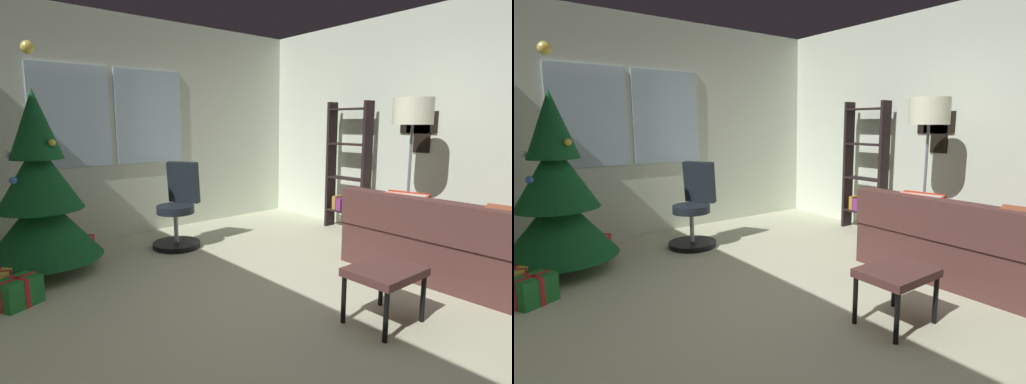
% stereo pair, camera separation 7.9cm
% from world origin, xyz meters
% --- Properties ---
extents(ground_plane, '(4.88, 5.98, 0.10)m').
position_xyz_m(ground_plane, '(0.00, 0.00, -0.05)').
color(ground_plane, beige).
extents(wall_back_with_windows, '(4.88, 0.12, 2.80)m').
position_xyz_m(wall_back_with_windows, '(-0.02, 3.04, 1.40)').
color(wall_back_with_windows, silver).
rests_on(wall_back_with_windows, ground_plane).
extents(wall_right_with_frames, '(0.12, 5.98, 2.80)m').
position_xyz_m(wall_right_with_frames, '(2.49, 0.00, 1.40)').
color(wall_right_with_frames, silver).
rests_on(wall_right_with_frames, ground_plane).
extents(couch, '(1.47, 1.81, 0.81)m').
position_xyz_m(couch, '(1.66, -0.46, 0.30)').
color(couch, '#512F2B').
rests_on(couch, ground_plane).
extents(footstool, '(0.53, 0.42, 0.42)m').
position_xyz_m(footstool, '(0.29, -0.56, 0.36)').
color(footstool, '#512F2B').
rests_on(footstool, ground_plane).
extents(holiday_tree, '(1.08, 1.08, 2.20)m').
position_xyz_m(holiday_tree, '(-1.41, 2.11, 0.74)').
color(holiday_tree, '#4C331E').
rests_on(holiday_tree, ground_plane).
extents(gift_box_red, '(0.37, 0.37, 0.20)m').
position_xyz_m(gift_box_red, '(-0.99, 2.58, 0.10)').
color(gift_box_red, red).
rests_on(gift_box_red, ground_plane).
extents(gift_box_green, '(0.37, 0.33, 0.24)m').
position_xyz_m(gift_box_green, '(-1.76, 1.45, 0.12)').
color(gift_box_green, '#1E722D').
rests_on(gift_box_green, ground_plane).
extents(office_chair, '(0.59, 0.58, 1.00)m').
position_xyz_m(office_chair, '(0.04, 2.11, 0.39)').
color(office_chair, black).
rests_on(office_chair, ground_plane).
extents(bookshelf, '(0.18, 0.64, 1.74)m').
position_xyz_m(bookshelf, '(2.22, 1.34, 0.77)').
color(bookshelf, black).
rests_on(bookshelf, ground_plane).
extents(floor_lamp, '(0.42, 0.42, 1.72)m').
position_xyz_m(floor_lamp, '(1.83, 0.20, 1.49)').
color(floor_lamp, slate).
rests_on(floor_lamp, ground_plane).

